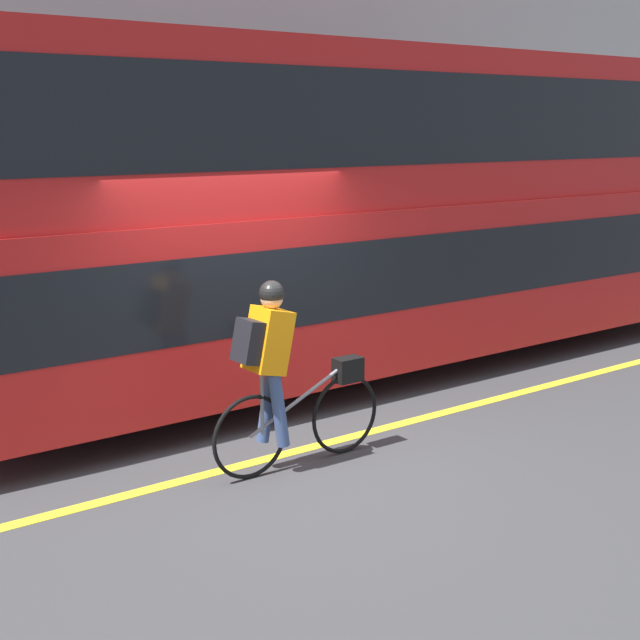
% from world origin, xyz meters
% --- Properties ---
extents(ground_plane, '(80.00, 80.00, 0.00)m').
position_xyz_m(ground_plane, '(0.00, 0.00, 0.00)').
color(ground_plane, '#38383A').
extents(road_center_line, '(50.00, 0.14, 0.01)m').
position_xyz_m(road_center_line, '(0.00, -0.01, 0.00)').
color(road_center_line, yellow).
rests_on(road_center_line, ground_plane).
extents(sidewalk_curb, '(60.00, 2.41, 0.12)m').
position_xyz_m(sidewalk_curb, '(0.00, 5.14, 0.06)').
color(sidewalk_curb, '#A8A399').
rests_on(sidewalk_curb, ground_plane).
extents(bus, '(10.53, 2.43, 3.78)m').
position_xyz_m(bus, '(2.73, 1.83, 2.09)').
color(bus, black).
rests_on(bus, ground_plane).
extents(cyclist_on_bike, '(1.75, 0.32, 1.69)m').
position_xyz_m(cyclist_on_bike, '(-0.11, -0.29, 0.90)').
color(cyclist_on_bike, black).
rests_on(cyclist_on_bike, ground_plane).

